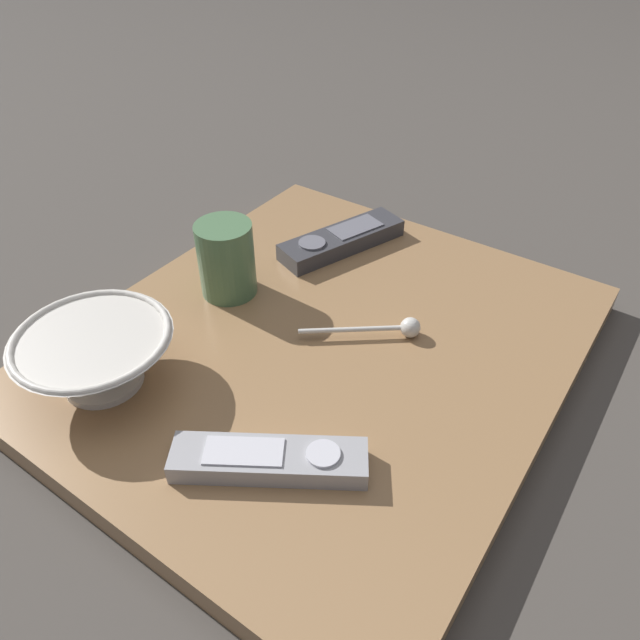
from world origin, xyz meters
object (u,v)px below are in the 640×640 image
coffee_mug (226,259)px  tv_remote_far (342,240)px  teaspoon (396,328)px  tv_remote_near (269,460)px  cereal_bowl (97,356)px

coffee_mug → tv_remote_far: 0.19m
teaspoon → tv_remote_near: same height
teaspoon → tv_remote_far: 0.21m
cereal_bowl → tv_remote_far: size_ratio=0.85×
cereal_bowl → teaspoon: (-0.25, 0.22, -0.03)m
cereal_bowl → tv_remote_far: bearing=170.6°
tv_remote_far → tv_remote_near: bearing=23.3°
cereal_bowl → tv_remote_far: cereal_bowl is taller
cereal_bowl → coffee_mug: 0.21m
cereal_bowl → teaspoon: size_ratio=1.41×
teaspoon → tv_remote_far: tv_remote_far is taller
tv_remote_far → teaspoon: bearing=51.4°
teaspoon → cereal_bowl: bearing=-41.9°
cereal_bowl → coffee_mug: (-0.21, 0.00, 0.01)m
cereal_bowl → tv_remote_near: bearing=93.6°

